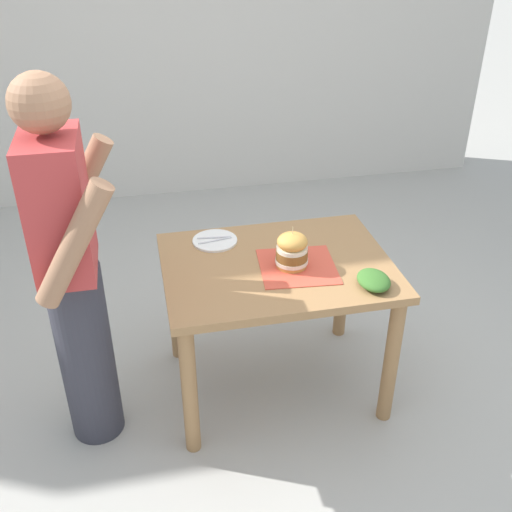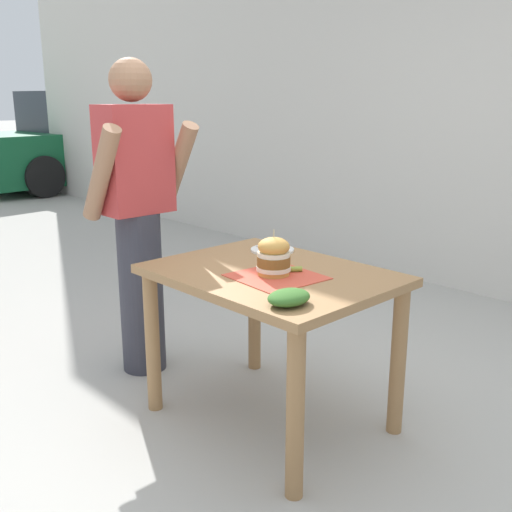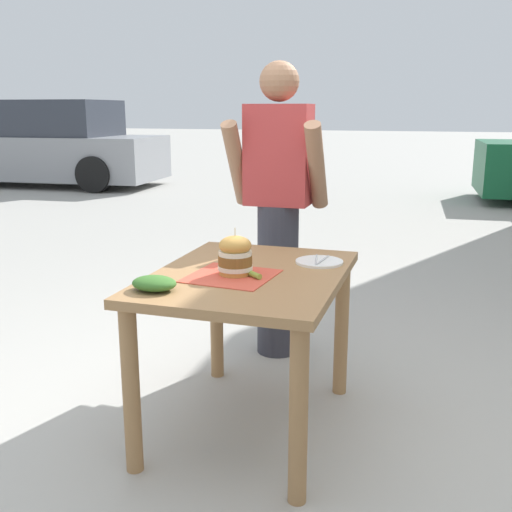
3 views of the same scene
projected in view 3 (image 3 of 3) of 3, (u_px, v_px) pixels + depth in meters
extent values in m
plane|color=#ADAAA3|center=(250.00, 426.00, 2.78)|extent=(80.00, 80.00, 0.00)
cube|color=#9E7247|center=(249.00, 277.00, 2.61)|extent=(0.80, 1.06, 0.04)
cylinder|color=#9E7247|center=(131.00, 391.00, 2.36)|extent=(0.07, 0.07, 0.70)
cylinder|color=#9E7247|center=(298.00, 416.00, 2.16)|extent=(0.07, 0.07, 0.70)
cylinder|color=#9E7247|center=(217.00, 315.00, 3.23)|extent=(0.07, 0.07, 0.70)
cylinder|color=#9E7247|center=(341.00, 328.00, 3.03)|extent=(0.07, 0.07, 0.70)
cube|color=#D64C38|center=(231.00, 276.00, 2.54)|extent=(0.37, 0.37, 0.00)
cylinder|color=gold|center=(235.00, 272.00, 2.56)|extent=(0.14, 0.14, 0.02)
cylinder|color=silver|center=(235.00, 267.00, 2.56)|extent=(0.15, 0.15, 0.02)
cylinder|color=brown|center=(235.00, 260.00, 2.55)|extent=(0.15, 0.15, 0.04)
cylinder|color=silver|center=(235.00, 253.00, 2.54)|extent=(0.14, 0.14, 0.02)
ellipsoid|color=gold|center=(235.00, 245.00, 2.53)|extent=(0.14, 0.14, 0.08)
cylinder|color=#D1B77F|center=(235.00, 234.00, 2.52)|extent=(0.00, 0.00, 0.05)
cylinder|color=#8EA83D|center=(254.00, 275.00, 2.51)|extent=(0.08, 0.07, 0.02)
cylinder|color=white|center=(319.00, 262.00, 2.76)|extent=(0.22, 0.22, 0.01)
cylinder|color=silver|center=(316.00, 259.00, 2.76)|extent=(0.04, 0.17, 0.01)
cylinder|color=silver|center=(323.00, 260.00, 2.75)|extent=(0.03, 0.17, 0.01)
ellipsoid|color=#386B28|center=(154.00, 283.00, 2.34)|extent=(0.18, 0.14, 0.06)
cylinder|color=#33333D|center=(278.00, 280.00, 3.54)|extent=(0.24, 0.24, 0.90)
cube|color=#B73838|center=(279.00, 155.00, 3.37)|extent=(0.36, 0.22, 0.56)
sphere|color=#9E7051|center=(279.00, 81.00, 3.27)|extent=(0.22, 0.22, 0.22)
cylinder|color=#9E7051|center=(237.00, 164.00, 3.39)|extent=(0.09, 0.34, 0.50)
cylinder|color=#9E7051|center=(316.00, 166.00, 3.25)|extent=(0.09, 0.34, 0.50)
cube|color=gray|center=(52.00, 157.00, 11.51)|extent=(4.31, 2.00, 0.80)
cube|color=#2D333D|center=(56.00, 118.00, 11.30)|extent=(2.21, 1.71, 0.66)
cylinder|color=black|center=(19.00, 164.00, 12.62)|extent=(0.65, 0.27, 0.64)
cylinder|color=black|center=(94.00, 174.00, 10.51)|extent=(0.65, 0.27, 0.64)
cylinder|color=black|center=(133.00, 166.00, 12.04)|extent=(0.65, 0.27, 0.64)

